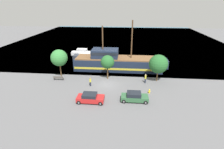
{
  "coord_description": "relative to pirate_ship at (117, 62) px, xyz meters",
  "views": [
    {
      "loc": [
        3.67,
        -29.62,
        14.44
      ],
      "look_at": [
        0.8,
        2.0,
        1.2
      ],
      "focal_mm": 28.0,
      "sensor_mm": 36.0,
      "label": 1
    }
  ],
  "objects": [
    {
      "name": "fire_hydrant",
      "position": [
        6.26,
        -10.99,
        -1.33
      ],
      "size": [
        0.42,
        0.25,
        0.76
      ],
      "color": "yellow",
      "rests_on": "ground_plane"
    },
    {
      "name": "pedestrian_walking_near",
      "position": [
        5.91,
        -6.91,
        -0.84
      ],
      "size": [
        0.32,
        0.32,
        1.77
      ],
      "color": "#232838",
      "rests_on": "ground_plane"
    },
    {
      "name": "tree_row_midwest",
      "position": [
        8.27,
        -5.73,
        1.77
      ],
      "size": [
        3.6,
        3.6,
        5.31
      ],
      "color": "brown",
      "rests_on": "ground_plane"
    },
    {
      "name": "tree_row_east",
      "position": [
        -11.4,
        -5.06,
        2.24
      ],
      "size": [
        3.36,
        3.36,
        5.67
      ],
      "color": "brown",
      "rests_on": "ground_plane"
    },
    {
      "name": "ground_plane",
      "position": [
        -1.36,
        -8.16,
        -1.74
      ],
      "size": [
        160.0,
        160.0,
        0.0
      ],
      "primitive_type": "plane",
      "color": "#5B5B5E"
    },
    {
      "name": "tree_row_mideast",
      "position": [
        -1.5,
        -5.52,
        1.79
      ],
      "size": [
        2.67,
        2.67,
        4.89
      ],
      "color": "brown",
      "rests_on": "ground_plane"
    },
    {
      "name": "bench_promenade_east",
      "position": [
        -11.17,
        -7.12,
        -1.29
      ],
      "size": [
        1.99,
        0.45,
        0.85
      ],
      "color": "#4C4742",
      "rests_on": "ground_plane"
    },
    {
      "name": "parked_car_curb_front",
      "position": [
        -3.15,
        -14.68,
        -1.02
      ],
      "size": [
        4.2,
        1.93,
        1.44
      ],
      "color": "#B21E1E",
      "rests_on": "ground_plane"
    },
    {
      "name": "moored_boat_outer",
      "position": [
        -10.47,
        10.92,
        -1.05
      ],
      "size": [
        7.27,
        1.82,
        1.85
      ],
      "color": "silver",
      "rests_on": "water_surface"
    },
    {
      "name": "moored_boat_dockside",
      "position": [
        -8.7,
        7.31,
        -1.09
      ],
      "size": [
        7.53,
        2.42,
        1.69
      ],
      "color": "#2D333D",
      "rests_on": "water_surface"
    },
    {
      "name": "pirate_ship",
      "position": [
        0.0,
        0.0,
        0.0
      ],
      "size": [
        20.85,
        4.8,
        10.99
      ],
      "color": "#192338",
      "rests_on": "water_surface"
    },
    {
      "name": "water_surface",
      "position": [
        -1.36,
        35.84,
        -1.74
      ],
      "size": [
        80.0,
        80.0,
        0.0
      ],
      "primitive_type": "plane",
      "color": "#38667F",
      "rests_on": "ground"
    },
    {
      "name": "parked_car_curb_mid",
      "position": [
        3.65,
        -13.77,
        -1.01
      ],
      "size": [
        4.2,
        1.87,
        1.5
      ],
      "color": "#2D5B38",
      "rests_on": "ground_plane"
    },
    {
      "name": "pedestrian_walking_far",
      "position": [
        -4.3,
        -9.13,
        -0.89
      ],
      "size": [
        0.32,
        0.32,
        1.67
      ],
      "color": "#232838",
      "rests_on": "ground_plane"
    }
  ]
}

